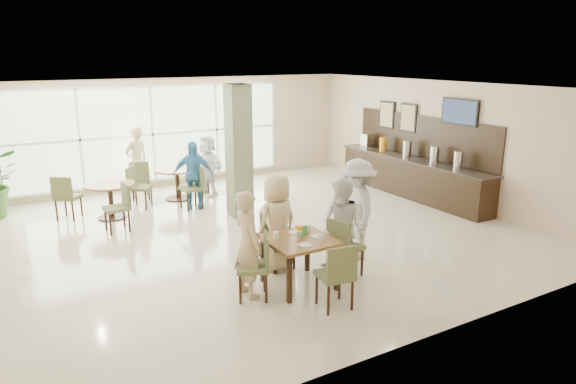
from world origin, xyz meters
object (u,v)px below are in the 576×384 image
main_table (299,245)px  teen_standing (357,209)px  teen_left (248,244)px  adult_b (207,165)px  round_table_left (110,192)px  adult_a (193,175)px  teen_right (343,227)px  round_table_right (177,176)px  teen_far (277,222)px  buffet_counter (412,174)px  adult_standing (137,162)px

main_table → teen_standing: teen_standing is taller
teen_left → adult_b: teen_left is taller
round_table_left → adult_a: adult_a is taller
main_table → teen_right: bearing=4.3°
round_table_right → teen_far: (0.05, -4.83, 0.22)m
adult_a → adult_b: adult_a is taller
adult_a → teen_left: bearing=-76.9°
teen_far → teen_right: bearing=127.3°
adult_b → main_table: bearing=-23.0°
round_table_left → teen_right: bearing=-62.0°
teen_right → teen_standing: (0.60, 0.41, 0.09)m
teen_standing → adult_b: 5.11m
adult_a → buffet_counter: bearing=4.6°
buffet_counter → teen_standing: bearing=-145.5°
adult_a → adult_b: 1.10m
teen_right → adult_standing: size_ratio=0.90×
teen_standing → teen_right: bearing=-30.5°
round_table_right → teen_far: 4.84m
teen_far → teen_right: size_ratio=1.02×
teen_right → adult_b: (-0.08, 5.48, -0.03)m
buffet_counter → teen_left: 6.48m
teen_far → adult_standing: bearing=-95.1°
teen_far → main_table: bearing=74.1°
teen_far → adult_a: (0.03, 3.95, -0.02)m
teen_far → adult_standing: 5.63m
main_table → round_table_left: (-1.71, 4.85, -0.10)m
teen_left → round_table_right: bearing=-9.8°
round_table_right → adult_a: 0.91m
teen_right → round_table_right: bearing=169.5°
buffet_counter → adult_b: 5.01m
teen_right → teen_standing: 0.73m
buffet_counter → teen_far: buffet_counter is taller
round_table_left → buffet_counter: size_ratio=0.22×
teen_right → adult_a: (-0.77, 4.61, -0.01)m
teen_right → adult_a: 4.68m
buffet_counter → round_table_left: bearing=164.3°
adult_b → teen_right: bearing=-14.4°
teen_standing → adult_standing: adult_standing is taller
teen_far → adult_standing: (-0.79, 5.57, 0.07)m
teen_left → adult_b: 5.64m
adult_b → adult_standing: 1.69m
main_table → adult_b: size_ratio=0.64×
main_table → teen_far: 0.74m
adult_a → teen_far: bearing=-66.8°
teen_left → buffet_counter: bearing=-65.7°
teen_right → adult_a: size_ratio=1.01×
teen_left → teen_standing: (2.22, 0.36, 0.07)m
round_table_left → round_table_right: bearing=22.8°
buffet_counter → adult_a: size_ratio=3.08×
main_table → buffet_counter: bearing=30.4°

